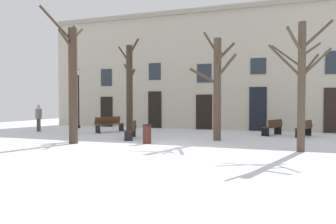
{
  "coord_description": "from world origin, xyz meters",
  "views": [
    {
      "loc": [
        4.73,
        -11.77,
        1.81
      ],
      "look_at": [
        0.0,
        1.79,
        1.36
      ],
      "focal_mm": 34.12,
      "sensor_mm": 36.0,
      "label": 1
    }
  ],
  "objects_px": {
    "streetlamp": "(78,92)",
    "bench_facing_shops": "(132,130)",
    "tree_near_facade": "(73,80)",
    "bench_by_litter_bin": "(273,127)",
    "person_crossing_plaza": "(75,116)",
    "litter_bin": "(147,134)",
    "person_near_bench": "(39,117)",
    "bench_near_lamp": "(305,128)",
    "tree_foreground": "(217,85)",
    "tree_left_of_center": "(302,80)",
    "tree_right_of_center": "(130,88)",
    "bench_back_to_back_right": "(109,124)"
  },
  "relations": [
    {
      "from": "streetlamp",
      "to": "bench_facing_shops",
      "type": "relative_size",
      "value": 2.12
    },
    {
      "from": "tree_near_facade",
      "to": "bench_by_litter_bin",
      "type": "xyz_separation_m",
      "value": [
        8.19,
        6.46,
        -2.31
      ]
    },
    {
      "from": "bench_facing_shops",
      "to": "person_crossing_plaza",
      "type": "distance_m",
      "value": 4.34
    },
    {
      "from": "litter_bin",
      "to": "bench_facing_shops",
      "type": "relative_size",
      "value": 0.43
    },
    {
      "from": "person_near_bench",
      "to": "bench_near_lamp",
      "type": "bearing_deg",
      "value": -152.59
    },
    {
      "from": "tree_foreground",
      "to": "bench_facing_shops",
      "type": "xyz_separation_m",
      "value": [
        -4.09,
        -0.7,
        -2.16
      ]
    },
    {
      "from": "streetlamp",
      "to": "bench_near_lamp",
      "type": "relative_size",
      "value": 2.48
    },
    {
      "from": "tree_near_facade",
      "to": "person_crossing_plaza",
      "type": "xyz_separation_m",
      "value": [
        -2.49,
        3.64,
        -1.76
      ]
    },
    {
      "from": "tree_near_facade",
      "to": "bench_facing_shops",
      "type": "relative_size",
      "value": 2.98
    },
    {
      "from": "tree_left_of_center",
      "to": "tree_near_facade",
      "type": "bearing_deg",
      "value": -175.12
    },
    {
      "from": "tree_foreground",
      "to": "person_near_bench",
      "type": "bearing_deg",
      "value": 175.25
    },
    {
      "from": "tree_foreground",
      "to": "person_near_bench",
      "type": "height_order",
      "value": "tree_foreground"
    },
    {
      "from": "tree_right_of_center",
      "to": "tree_near_facade",
      "type": "xyz_separation_m",
      "value": [
        -0.76,
        -4.04,
        0.16
      ]
    },
    {
      "from": "tree_foreground",
      "to": "bench_back_to_back_right",
      "type": "xyz_separation_m",
      "value": [
        -6.9,
        2.02,
        -2.13
      ]
    },
    {
      "from": "tree_near_facade",
      "to": "bench_back_to_back_right",
      "type": "distance_m",
      "value": 5.77
    },
    {
      "from": "litter_bin",
      "to": "bench_back_to_back_right",
      "type": "height_order",
      "value": "bench_back_to_back_right"
    },
    {
      "from": "tree_left_of_center",
      "to": "bench_by_litter_bin",
      "type": "height_order",
      "value": "tree_left_of_center"
    },
    {
      "from": "tree_foreground",
      "to": "bench_by_litter_bin",
      "type": "bearing_deg",
      "value": 53.54
    },
    {
      "from": "tree_right_of_center",
      "to": "bench_facing_shops",
      "type": "height_order",
      "value": "tree_right_of_center"
    },
    {
      "from": "tree_near_facade",
      "to": "streetlamp",
      "type": "distance_m",
      "value": 8.4
    },
    {
      "from": "person_near_bench",
      "to": "tree_right_of_center",
      "type": "bearing_deg",
      "value": -161.01
    },
    {
      "from": "bench_facing_shops",
      "to": "bench_back_to_back_right",
      "type": "bearing_deg",
      "value": -154.62
    },
    {
      "from": "tree_near_facade",
      "to": "tree_foreground",
      "type": "height_order",
      "value": "tree_near_facade"
    },
    {
      "from": "tree_foreground",
      "to": "bench_facing_shops",
      "type": "bearing_deg",
      "value": -170.23
    },
    {
      "from": "streetlamp",
      "to": "person_near_bench",
      "type": "height_order",
      "value": "streetlamp"
    },
    {
      "from": "tree_right_of_center",
      "to": "tree_left_of_center",
      "type": "bearing_deg",
      "value": -20.88
    },
    {
      "from": "tree_left_of_center",
      "to": "person_near_bench",
      "type": "bearing_deg",
      "value": 167.41
    },
    {
      "from": "bench_back_to_back_right",
      "to": "person_near_bench",
      "type": "relative_size",
      "value": 1.15
    },
    {
      "from": "tree_left_of_center",
      "to": "streetlamp",
      "type": "distance_m",
      "value": 15.22
    },
    {
      "from": "tree_near_facade",
      "to": "person_near_bench",
      "type": "xyz_separation_m",
      "value": [
        -5.45,
        4.08,
        -1.83
      ]
    },
    {
      "from": "tree_left_of_center",
      "to": "bench_by_litter_bin",
      "type": "bearing_deg",
      "value": 100.91
    },
    {
      "from": "tree_near_facade",
      "to": "bench_back_to_back_right",
      "type": "height_order",
      "value": "tree_near_facade"
    },
    {
      "from": "bench_by_litter_bin",
      "to": "bench_near_lamp",
      "type": "bearing_deg",
      "value": 108.17
    },
    {
      "from": "bench_by_litter_bin",
      "to": "person_near_bench",
      "type": "distance_m",
      "value": 13.85
    },
    {
      "from": "tree_foreground",
      "to": "bench_back_to_back_right",
      "type": "relative_size",
      "value": 2.81
    },
    {
      "from": "streetlamp",
      "to": "tree_right_of_center",
      "type": "bearing_deg",
      "value": -29.04
    },
    {
      "from": "litter_bin",
      "to": "tree_foreground",
      "type": "bearing_deg",
      "value": 38.23
    },
    {
      "from": "bench_facing_shops",
      "to": "person_near_bench",
      "type": "height_order",
      "value": "person_near_bench"
    },
    {
      "from": "tree_near_facade",
      "to": "tree_foreground",
      "type": "xyz_separation_m",
      "value": [
        5.74,
        3.15,
        -0.14
      ]
    },
    {
      "from": "person_crossing_plaza",
      "to": "tree_left_of_center",
      "type": "bearing_deg",
      "value": -138.27
    },
    {
      "from": "person_near_bench",
      "to": "tree_left_of_center",
      "type": "bearing_deg",
      "value": -173.23
    },
    {
      "from": "tree_right_of_center",
      "to": "person_near_bench",
      "type": "xyz_separation_m",
      "value": [
        -6.21,
        0.04,
        -1.67
      ]
    },
    {
      "from": "tree_near_facade",
      "to": "person_crossing_plaza",
      "type": "bearing_deg",
      "value": 124.42
    },
    {
      "from": "bench_facing_shops",
      "to": "litter_bin",
      "type": "bearing_deg",
      "value": 24.93
    },
    {
      "from": "tree_left_of_center",
      "to": "streetlamp",
      "type": "bearing_deg",
      "value": 155.84
    },
    {
      "from": "tree_foreground",
      "to": "streetlamp",
      "type": "distance_m",
      "value": 11.05
    },
    {
      "from": "person_near_bench",
      "to": "litter_bin",
      "type": "bearing_deg",
      "value": 179.73
    },
    {
      "from": "bench_by_litter_bin",
      "to": "person_near_bench",
      "type": "bearing_deg",
      "value": -53.78
    },
    {
      "from": "tree_right_of_center",
      "to": "streetlamp",
      "type": "xyz_separation_m",
      "value": [
        -5.37,
        2.98,
        -0.09
      ]
    },
    {
      "from": "litter_bin",
      "to": "streetlamp",
      "type": "bearing_deg",
      "value": 142.08
    }
  ]
}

